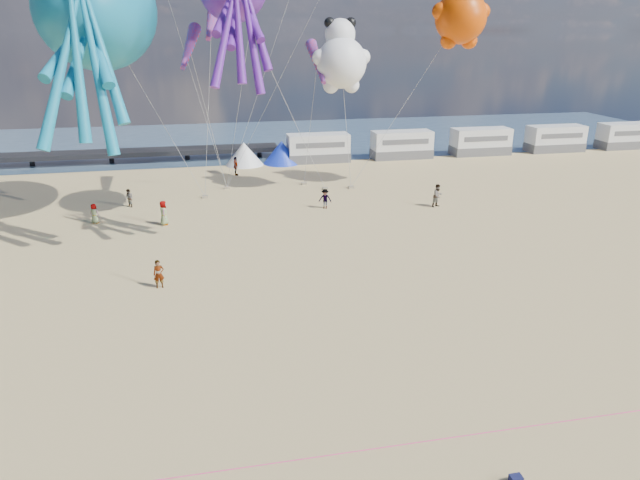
{
  "coord_description": "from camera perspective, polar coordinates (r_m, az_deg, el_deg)",
  "views": [
    {
      "loc": [
        -6.14,
        -20.08,
        13.42
      ],
      "look_at": [
        -0.78,
        6.0,
        3.63
      ],
      "focal_mm": 32.0,
      "sensor_mm": 36.0,
      "label": 1
    }
  ],
  "objects": [
    {
      "name": "ground",
      "position": [
        24.92,
        4.65,
        -12.46
      ],
      "size": [
        120.0,
        120.0,
        0.0
      ],
      "primitive_type": "plane",
      "color": "#D7BB7C",
      "rests_on": "ground"
    },
    {
      "name": "tent_white",
      "position": [
        61.45,
        -7.6,
        8.55
      ],
      "size": [
        4.0,
        4.0,
        2.4
      ],
      "primitive_type": "cone",
      "color": "white",
      "rests_on": "ground"
    },
    {
      "name": "sandbag_a",
      "position": [
        49.73,
        -11.42,
        4.27
      ],
      "size": [
        0.5,
        0.35,
        0.22
      ],
      "primitive_type": "cube",
      "color": "gray",
      "rests_on": "ground"
    },
    {
      "name": "beachgoer_1",
      "position": [
        47.01,
        11.69,
        4.37
      ],
      "size": [
        1.07,
        0.91,
        1.87
      ],
      "primitive_type": "imported",
      "rotation": [
        0.0,
        0.0,
        0.41
      ],
      "color": "#7F6659",
      "rests_on": "ground"
    },
    {
      "name": "beachgoer_7",
      "position": [
        48.49,
        -18.56,
        3.98
      ],
      "size": [
        0.84,
        0.85,
        1.49
      ],
      "primitive_type": "imported",
      "rotation": [
        0.0,
        0.0,
        5.46
      ],
      "color": "#7F6659",
      "rests_on": "ground"
    },
    {
      "name": "beachgoer_0",
      "position": [
        45.25,
        -21.63,
        2.48
      ],
      "size": [
        0.64,
        0.55,
        1.49
      ],
      "primitive_type": "imported",
      "rotation": [
        0.0,
        0.0,
        2.71
      ],
      "color": "#7F6659",
      "rests_on": "ground"
    },
    {
      "name": "kite_octopus_teal",
      "position": [
        44.32,
        -21.45,
        20.62
      ],
      "size": [
        5.65,
        12.84,
        14.58
      ],
      "primitive_type": null,
      "rotation": [
        0.0,
        0.0,
        0.01
      ],
      "color": "#137B9F"
    },
    {
      "name": "sandbag_c",
      "position": [
        51.84,
        3.12,
        5.29
      ],
      "size": [
        0.5,
        0.35,
        0.22
      ],
      "primitive_type": "cube",
      "color": "gray",
      "rests_on": "ground"
    },
    {
      "name": "motorhome_4",
      "position": [
        79.16,
        28.28,
        9.17
      ],
      "size": [
        6.6,
        2.5,
        3.0
      ],
      "primitive_type": "cube",
      "color": "silver",
      "rests_on": "ground"
    },
    {
      "name": "windsock_left",
      "position": [
        47.36,
        -10.8,
        20.44
      ],
      "size": [
        1.87,
        6.06,
        5.97
      ],
      "primitive_type": null,
      "rotation": [
        0.0,
        0.0,
        -0.13
      ],
      "color": "red"
    },
    {
      "name": "standing_person",
      "position": [
        32.71,
        -15.82,
        -3.3
      ],
      "size": [
        0.63,
        0.45,
        1.62
      ],
      "primitive_type": "imported",
      "rotation": [
        0.0,
        0.0,
        0.11
      ],
      "color": "tan",
      "rests_on": "ground"
    },
    {
      "name": "beachgoer_2",
      "position": [
        45.64,
        0.51,
        4.14
      ],
      "size": [
        0.93,
        0.82,
        1.6
      ],
      "primitive_type": "imported",
      "rotation": [
        0.0,
        0.0,
        5.95
      ],
      "color": "#7F6659",
      "rests_on": "ground"
    },
    {
      "name": "sandbag_b",
      "position": [
        51.34,
        0.51,
        5.17
      ],
      "size": [
        0.5,
        0.35,
        0.22
      ],
      "primitive_type": "cube",
      "color": "gray",
      "rests_on": "ground"
    },
    {
      "name": "water",
      "position": [
        76.51,
        -6.93,
        9.97
      ],
      "size": [
        120.0,
        120.0,
        0.0
      ],
      "primitive_type": "plane",
      "color": "#39536D",
      "rests_on": "ground"
    },
    {
      "name": "motorhome_0",
      "position": [
        62.44,
        -0.18,
        9.19
      ],
      "size": [
        6.6,
        2.5,
        3.0
      ],
      "primitive_type": "cube",
      "color": "silver",
      "rests_on": "ground"
    },
    {
      "name": "windsock_right",
      "position": [
        41.2,
        -12.95,
        18.26
      ],
      "size": [
        1.94,
        5.21,
        5.14
      ],
      "primitive_type": null,
      "rotation": [
        0.0,
        0.0,
        -0.21
      ],
      "color": "red"
    },
    {
      "name": "sandbag_e",
      "position": [
        52.26,
        -9.3,
        5.18
      ],
      "size": [
        0.5,
        0.35,
        0.22
      ],
      "primitive_type": "cube",
      "color": "gray",
      "rests_on": "ground"
    },
    {
      "name": "windsock_mid",
      "position": [
        49.98,
        -0.28,
        17.34
      ],
      "size": [
        1.12,
        6.61,
        6.59
      ],
      "primitive_type": null,
      "rotation": [
        0.0,
        0.0,
        -0.02
      ],
      "color": "red"
    },
    {
      "name": "beachgoer_6",
      "position": [
        43.23,
        -15.36,
        2.64
      ],
      "size": [
        0.45,
        0.67,
        1.82
      ],
      "primitive_type": "imported",
      "rotation": [
        0.0,
        0.0,
        1.59
      ],
      "color": "#7F6659",
      "rests_on": "ground"
    },
    {
      "name": "sandbag_d",
      "position": [
        53.08,
        -1.61,
        5.67
      ],
      "size": [
        0.5,
        0.35,
        0.22
      ],
      "primitive_type": "cube",
      "color": "gray",
      "rests_on": "ground"
    },
    {
      "name": "rope_line",
      "position": [
        21.09,
        8.62,
        -19.53
      ],
      "size": [
        34.0,
        0.03,
        0.03
      ],
      "primitive_type": "cylinder",
      "rotation": [
        0.0,
        1.57,
        0.0
      ],
      "color": "#F2338C",
      "rests_on": "ground"
    },
    {
      "name": "tent_blue",
      "position": [
        61.85,
        -3.86,
        8.76
      ],
      "size": [
        4.0,
        4.0,
        2.4
      ],
      "primitive_type": "cone",
      "color": "#1933CC",
      "rests_on": "ground"
    },
    {
      "name": "motorhome_1",
      "position": [
        64.96,
        8.17,
        9.42
      ],
      "size": [
        6.6,
        2.5,
        3.0
      ],
      "primitive_type": "cube",
      "color": "silver",
      "rests_on": "ground"
    },
    {
      "name": "kite_teddy_orange",
      "position": [
        50.93,
        13.89,
        20.81
      ],
      "size": [
        5.66,
        5.4,
        7.18
      ],
      "primitive_type": null,
      "rotation": [
        0.0,
        0.0,
        0.13
      ],
      "color": "#E34803"
    },
    {
      "name": "kite_panda",
      "position": [
        48.85,
        2.15,
        17.28
      ],
      "size": [
        5.48,
        5.22,
        7.04
      ],
      "primitive_type": null,
      "rotation": [
        0.0,
        0.0,
        0.11
      ],
      "color": "white"
    },
    {
      "name": "beachgoer_3",
      "position": [
        56.98,
        -8.42,
        7.31
      ],
      "size": [
        0.77,
        1.24,
        1.84
      ],
      "primitive_type": "imported",
      "rotation": [
        0.0,
        0.0,
        1.5
      ],
      "color": "#7F6659",
      "rests_on": "ground"
    },
    {
      "name": "motorhome_2",
      "position": [
        68.71,
        15.76,
        9.46
      ],
      "size": [
        6.6,
        2.5,
        3.0
      ],
      "primitive_type": "cube",
      "color": "silver",
      "rests_on": "ground"
    },
    {
      "name": "cooler_navy",
      "position": [
        20.39,
        18.99,
        -21.73
      ],
      "size": [
        0.38,
        0.28,
        0.3
      ],
      "primitive_type": "cube",
      "color": "#151841",
      "rests_on": "ground"
    },
    {
      "name": "motorhome_3",
      "position": [
        73.51,
        22.47,
        9.36
      ],
      "size": [
        6.6,
        2.5,
        3.0
      ],
      "primitive_type": "cube",
      "color": "silver",
      "rests_on": "ground"
    }
  ]
}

